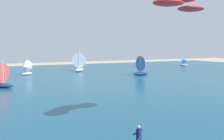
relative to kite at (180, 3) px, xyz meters
name	(u,v)px	position (x,y,z in m)	size (l,w,h in m)	color
ocean	(33,84)	(-7.18, 30.47, -10.41)	(160.00, 90.00, 0.10)	navy
kite	(180,3)	(0.00, 0.00, 0.00)	(7.24, 4.89, 1.05)	red
sailboat_outermost	(26,67)	(-6.41, 45.85, -8.58)	(3.47, 3.37, 3.88)	silver
sailboat_trailing	(143,65)	(18.28, 34.16, -8.06)	(4.35, 3.73, 5.01)	navy
sailboat_far_right	(80,62)	(8.01, 49.25, -7.82)	(4.71, 4.98, 5.55)	white
sailboat_leading	(185,61)	(45.77, 51.11, -8.78)	(2.73, 3.07, 3.45)	white
sailboat_mid_left	(140,61)	(30.81, 55.83, -8.41)	(3.39, 3.81, 4.25)	silver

